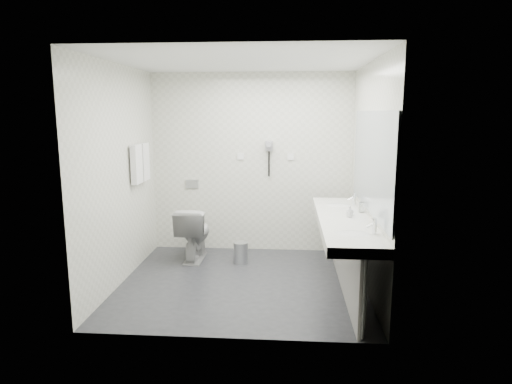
{
  "coord_description": "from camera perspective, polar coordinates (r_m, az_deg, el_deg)",
  "views": [
    {
      "loc": [
        0.52,
        -4.88,
        1.96
      ],
      "look_at": [
        0.15,
        0.15,
        1.05
      ],
      "focal_mm": 31.13,
      "sensor_mm": 36.0,
      "label": 1
    }
  ],
  "objects": [
    {
      "name": "wall_right",
      "position": [
        5.01,
        14.28,
        1.76
      ],
      "size": [
        0.0,
        2.6,
        2.6
      ],
      "primitive_type": "plane",
      "rotation": [
        1.57,
        0.0,
        -1.57
      ],
      "color": "silver",
      "rests_on": "floor"
    },
    {
      "name": "vanity_panel",
      "position": [
        4.98,
        11.37,
        -8.53
      ],
      "size": [
        0.03,
        2.15,
        0.75
      ],
      "primitive_type": "cube",
      "color": "gray",
      "rests_on": "floor"
    },
    {
      "name": "wall_back",
      "position": [
        6.25,
        -0.6,
        3.69
      ],
      "size": [
        2.8,
        0.0,
        2.8
      ],
      "primitive_type": "plane",
      "rotation": [
        1.57,
        0.0,
        0.0
      ],
      "color": "silver",
      "rests_on": "floor"
    },
    {
      "name": "dryer_barrel",
      "position": [
        6.1,
        1.67,
        6.18
      ],
      "size": [
        0.08,
        0.14,
        0.08
      ],
      "primitive_type": "cylinder",
      "rotation": [
        1.57,
        0.0,
        0.0
      ],
      "color": "#949398",
      "rests_on": "dryer_cradle"
    },
    {
      "name": "switch_plate_a",
      "position": [
        6.24,
        -1.99,
        4.6
      ],
      "size": [
        0.09,
        0.02,
        0.09
      ],
      "primitive_type": "cube",
      "color": "white",
      "rests_on": "wall_back"
    },
    {
      "name": "toilet",
      "position": [
        6.04,
        -7.98,
        -5.25
      ],
      "size": [
        0.41,
        0.72,
        0.72
      ],
      "primitive_type": "imported",
      "rotation": [
        0.0,
        0.0,
        3.13
      ],
      "color": "white",
      "rests_on": "floor"
    },
    {
      "name": "glass_left",
      "position": [
        5.13,
        13.44,
        -1.91
      ],
      "size": [
        0.07,
        0.07,
        0.11
      ],
      "primitive_type": "cylinder",
      "rotation": [
        0.0,
        0.0,
        0.19
      ],
      "color": "silver",
      "rests_on": "vanity_counter"
    },
    {
      "name": "dryer_cradle",
      "position": [
        6.18,
        1.69,
        5.95
      ],
      "size": [
        0.1,
        0.04,
        0.14
      ],
      "primitive_type": "cube",
      "color": "#949398",
      "rests_on": "wall_back"
    },
    {
      "name": "floor",
      "position": [
        5.29,
        -1.78,
        -11.54
      ],
      "size": [
        2.8,
        2.8,
        0.0
      ],
      "primitive_type": "plane",
      "color": "#28292E",
      "rests_on": "ground"
    },
    {
      "name": "wall_left",
      "position": [
        5.29,
        -17.11,
        2.06
      ],
      "size": [
        0.0,
        2.6,
        2.6
      ],
      "primitive_type": "plane",
      "rotation": [
        1.57,
        0.0,
        1.57
      ],
      "color": "silver",
      "rests_on": "floor"
    },
    {
      "name": "bin_lid",
      "position": [
        5.84,
        -1.95,
        -6.55
      ],
      "size": [
        0.19,
        0.19,
        0.02
      ],
      "primitive_type": "cylinder",
      "color": "#B2B5BA",
      "rests_on": "pedal_bin"
    },
    {
      "name": "soap_bottle_b",
      "position": [
        4.95,
        11.98,
        -2.34
      ],
      "size": [
        0.11,
        0.11,
        0.1
      ],
      "primitive_type": "imported",
      "rotation": [
        0.0,
        0.0,
        -0.8
      ],
      "color": "silver",
      "rests_on": "vanity_counter"
    },
    {
      "name": "vanity_counter",
      "position": [
        4.86,
        11.25,
        -3.78
      ],
      "size": [
        0.55,
        2.2,
        0.1
      ],
      "primitive_type": "cube",
      "color": "white",
      "rests_on": "floor"
    },
    {
      "name": "faucet_far",
      "position": [
        5.49,
        12.5,
        -0.89
      ],
      "size": [
        0.04,
        0.04,
        0.15
      ],
      "primitive_type": "cylinder",
      "color": "silver",
      "rests_on": "vanity_counter"
    },
    {
      "name": "mirror",
      "position": [
        4.79,
        14.62,
        3.78
      ],
      "size": [
        0.02,
        2.2,
        1.05
      ],
      "primitive_type": "cube",
      "color": "#B2BCC6",
      "rests_on": "wall_right"
    },
    {
      "name": "switch_plate_b",
      "position": [
        6.2,
        4.47,
        4.55
      ],
      "size": [
        0.09,
        0.02,
        0.09
      ],
      "primitive_type": "cube",
      "color": "white",
      "rests_on": "wall_back"
    },
    {
      "name": "basin_near",
      "position": [
        4.23,
        12.33,
        -5.44
      ],
      "size": [
        0.4,
        0.31,
        0.05
      ],
      "primitive_type": "ellipsoid",
      "color": "white",
      "rests_on": "vanity_counter"
    },
    {
      "name": "towel_far",
      "position": [
        5.91,
        -14.2,
        3.79
      ],
      "size": [
        0.07,
        0.24,
        0.48
      ],
      "primitive_type": "cube",
      "color": "white",
      "rests_on": "towel_rail"
    },
    {
      "name": "soap_bottle_a",
      "position": [
        4.88,
        11.79,
        -2.6
      ],
      "size": [
        0.04,
        0.04,
        0.09
      ],
      "primitive_type": "imported",
      "rotation": [
        0.0,
        0.0,
        -0.03
      ],
      "color": "silver",
      "rests_on": "vanity_counter"
    },
    {
      "name": "dryer_cord",
      "position": [
        6.18,
        1.68,
        3.63
      ],
      "size": [
        0.02,
        0.02,
        0.35
      ],
      "primitive_type": "cylinder",
      "color": "black",
      "rests_on": "dryer_cradle"
    },
    {
      "name": "vanity_post_far",
      "position": [
        5.98,
        10.44,
        -5.33
      ],
      "size": [
        0.06,
        0.06,
        0.75
      ],
      "primitive_type": "cylinder",
      "color": "silver",
      "rests_on": "floor"
    },
    {
      "name": "vanity_post_near",
      "position": [
        4.03,
        13.66,
        -13.26
      ],
      "size": [
        0.06,
        0.06,
        0.75
      ],
      "primitive_type": "cylinder",
      "color": "silver",
      "rests_on": "floor"
    },
    {
      "name": "basin_far",
      "position": [
        5.48,
        10.45,
        -1.79
      ],
      "size": [
        0.4,
        0.31,
        0.05
      ],
      "primitive_type": "ellipsoid",
      "color": "white",
      "rests_on": "vanity_counter"
    },
    {
      "name": "towel_rail",
      "position": [
        5.76,
        -14.83,
        5.8
      ],
      "size": [
        0.02,
        0.62,
        0.02
      ],
      "primitive_type": "cylinder",
      "rotation": [
        1.57,
        0.0,
        0.0
      ],
      "color": "silver",
      "rests_on": "wall_left"
    },
    {
      "name": "faucet_near",
      "position": [
        4.24,
        14.99,
        -4.26
      ],
      "size": [
        0.04,
        0.04,
        0.15
      ],
      "primitive_type": "cylinder",
      "color": "silver",
      "rests_on": "vanity_counter"
    },
    {
      "name": "pedal_bin",
      "position": [
        5.88,
        -1.94,
        -7.87
      ],
      "size": [
        0.2,
        0.2,
        0.27
      ],
      "primitive_type": "cylinder",
      "rotation": [
        0.0,
        0.0,
        0.08
      ],
      "color": "#B2B5BA",
      "rests_on": "floor"
    },
    {
      "name": "soap_bottle_c",
      "position": [
        4.84,
        11.94,
        -2.52
      ],
      "size": [
        0.06,
        0.06,
        0.12
      ],
      "primitive_type": "imported",
      "rotation": [
        0.0,
        0.0,
        -0.39
      ],
      "color": "silver",
      "rests_on": "vanity_counter"
    },
    {
      "name": "flush_plate",
      "position": [
        6.4,
        -8.22,
        1.03
      ],
      "size": [
        0.18,
        0.02,
        0.12
      ],
      "primitive_type": "cube",
      "color": "#B2B5BA",
      "rests_on": "wall_back"
    },
    {
      "name": "towel_near",
      "position": [
        5.65,
        -15.09,
        3.46
      ],
      "size": [
        0.07,
        0.24,
        0.48
      ],
      "primitive_type": "cube",
      "color": "white",
      "rests_on": "towel_rail"
    },
    {
      "name": "wall_front",
      "position": [
        3.69,
        -3.97,
        -0.9
      ],
      "size": [
        2.8,
        0.0,
        2.8
      ],
      "primitive_type": "plane",
      "rotation": [
        -1.57,
        0.0,
        0.0
      ],
      "color": "silver",
      "rests_on": "floor"
    },
    {
      "name": "ceiling",
      "position": [
        4.94,
        -1.94,
        16.49
      ],
      "size": [
        2.8,
        2.8,
        0.0
      ],
      "primitive_type": "plane",
      "rotation": [
        3.14,
        0.0,
        0.0
      ],
      "color": "white",
      "rests_on": "wall_back"
    }
  ]
}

